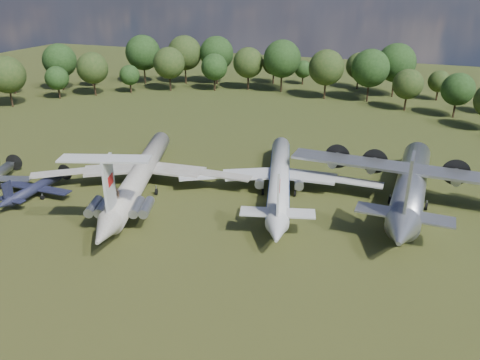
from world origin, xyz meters
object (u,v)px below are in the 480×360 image
at_px(tu104_jet, 279,181).
at_px(small_prop_west, 35,190).
at_px(person_on_il62, 117,193).
at_px(il62_airliner, 141,177).
at_px(an12_transport, 410,187).

height_order(tu104_jet, small_prop_west, tu104_jet).
xyz_separation_m(tu104_jet, small_prop_west, (-35.63, -15.30, -0.99)).
bearing_deg(small_prop_west, person_on_il62, -12.34).
relative_size(il62_airliner, an12_transport, 1.12).
xyz_separation_m(il62_airliner, small_prop_west, (-14.27, -8.42, -1.11)).
xyz_separation_m(tu104_jet, an12_transport, (19.80, 3.20, 0.59)).
height_order(il62_airliner, an12_transport, an12_transport).
relative_size(small_prop_west, person_on_il62, 10.25).
distance_m(tu104_jet, small_prop_west, 38.79).
distance_m(il62_airliner, small_prop_west, 16.61).
height_order(small_prop_west, person_on_il62, person_on_il62).
xyz_separation_m(il62_airliner, person_on_il62, (4.12, -12.18, 3.08)).
height_order(tu104_jet, an12_transport, an12_transport).
bearing_deg(small_prop_west, an12_transport, 17.69).
bearing_deg(person_on_il62, il62_airliner, -81.47).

